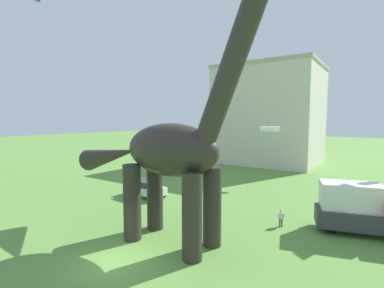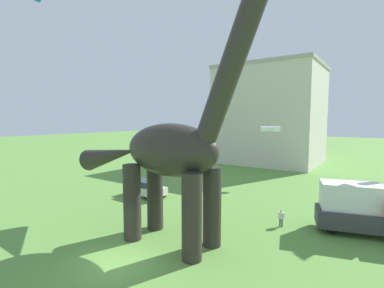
{
  "view_description": "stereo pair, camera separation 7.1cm",
  "coord_description": "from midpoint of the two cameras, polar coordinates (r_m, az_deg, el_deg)",
  "views": [
    {
      "loc": [
        10.79,
        -9.0,
        7.3
      ],
      "look_at": [
        0.84,
        5.43,
        5.73
      ],
      "focal_mm": 25.97,
      "sensor_mm": 36.0,
      "label": 1
    },
    {
      "loc": [
        10.85,
        -8.96,
        7.3
      ],
      "look_at": [
        0.84,
        5.43,
        5.73
      ],
      "focal_mm": 25.97,
      "sensor_mm": 36.0,
      "label": 2
    }
  ],
  "objects": [
    {
      "name": "parked_sedan_left",
      "position": [
        26.92,
        -9.75,
        -8.93
      ],
      "size": [
        4.27,
        2.03,
        1.55
      ],
      "rotation": [
        0.0,
        0.0,
        -0.04
      ],
      "color": "silver",
      "rests_on": "ground_plane"
    },
    {
      "name": "dinosaur_sculpture",
      "position": [
        16.16,
        -4.71,
        -1.21
      ],
      "size": [
        14.63,
        3.1,
        15.29
      ],
      "rotation": [
        0.0,
        0.0,
        0.23
      ],
      "color": "#2D2823",
      "rests_on": "ground_plane"
    },
    {
      "name": "kite_trailing",
      "position": [
        32.33,
        15.66,
        2.96
      ],
      "size": [
        2.2,
        2.16,
        0.63
      ],
      "color": "white"
    },
    {
      "name": "background_building_block",
      "position": [
        48.91,
        15.56,
        5.77
      ],
      "size": [
        15.9,
        13.76,
        16.01
      ],
      "color": "beige",
      "rests_on": "ground_plane"
    },
    {
      "name": "parked_box_truck",
      "position": [
        21.04,
        31.52,
        -11.25
      ],
      "size": [
        5.96,
        3.56,
        3.2
      ],
      "rotation": [
        0.0,
        0.0,
        0.28
      ],
      "color": "#38383D",
      "rests_on": "ground_plane"
    },
    {
      "name": "person_strolling_adult",
      "position": [
        20.43,
        17.72,
        -13.97
      ],
      "size": [
        0.44,
        0.19,
        1.16
      ],
      "rotation": [
        0.0,
        0.0,
        2.05
      ],
      "color": "#2D3347",
      "rests_on": "ground_plane"
    },
    {
      "name": "ground_plane",
      "position": [
        15.84,
        -15.07,
        -22.51
      ],
      "size": [
        240.0,
        240.0,
        0.0
      ],
      "primitive_type": "plane",
      "color": "#5B8E3D"
    }
  ]
}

